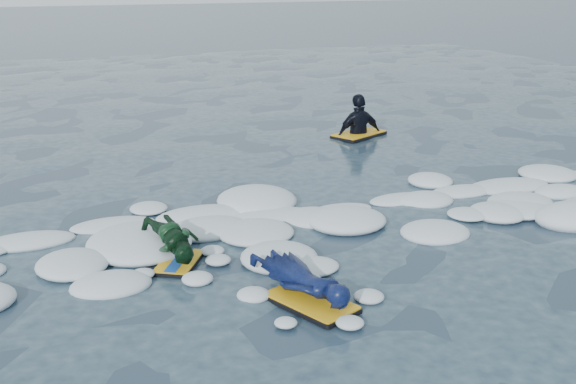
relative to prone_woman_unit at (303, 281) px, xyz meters
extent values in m
plane|color=#172238|center=(0.46, 1.08, -0.19)|extent=(120.00, 120.00, 0.00)
cube|color=black|center=(0.00, -0.22, -0.16)|extent=(0.87, 1.09, 0.05)
cube|color=gold|center=(0.00, -0.22, -0.12)|extent=(0.84, 1.07, 0.02)
imported|color=navy|center=(0.00, 0.03, 0.02)|extent=(0.90, 1.53, 0.35)
cube|color=black|center=(-1.04, 1.30, -0.16)|extent=(0.74, 0.87, 0.04)
cube|color=gold|center=(-1.04, 1.30, -0.13)|extent=(0.72, 0.84, 0.01)
cube|color=#164AAC|center=(-1.04, 1.30, -0.13)|extent=(0.48, 0.69, 0.00)
imported|color=#113F1B|center=(-1.04, 1.50, 0.05)|extent=(0.63, 1.17, 0.43)
cube|color=black|center=(3.77, 6.56, -0.15)|extent=(1.31, 1.09, 0.06)
cube|color=gold|center=(3.77, 6.56, -0.11)|extent=(1.28, 1.05, 0.02)
imported|color=black|center=(3.77, 6.56, -0.18)|extent=(1.04, 0.50, 1.72)
camera|label=1|loc=(-2.51, -6.41, 3.13)|focal=45.00mm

